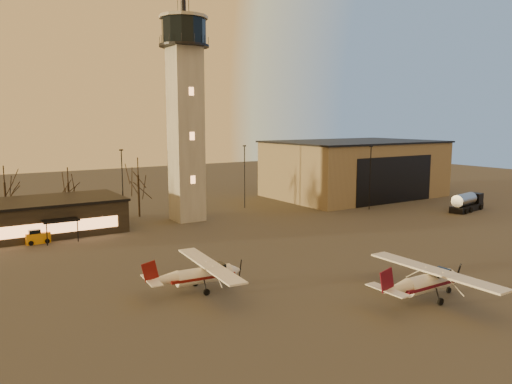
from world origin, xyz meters
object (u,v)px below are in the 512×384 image
Objects in this scene: control_tower at (185,104)px; service_cart at (37,238)px; cessna_rear at (205,277)px; fuel_truck at (467,204)px; terminal at (16,219)px; cessna_front at (430,285)px; hangar at (354,168)px.

control_tower reaches higher than service_cart.
control_tower is at bearing 72.96° from cessna_rear.
fuel_truck is 2.95× the size of service_cart.
control_tower reaches higher than terminal.
cessna_front is 1.06× the size of cessna_rear.
control_tower is at bearing -5.15° from terminal.
fuel_truck is at bearing -17.17° from terminal.
hangar reaches higher than cessna_rear.
control_tower is 2.83× the size of cessna_rear.
control_tower is 33.72m from cessna_rear.
hangar reaches higher than service_cart.
cessna_rear reaches higher than service_cart.
terminal is 48.40m from cessna_front.
control_tower is 42.40m from cessna_front.
control_tower is at bearing -173.69° from hangar.
cessna_rear is 26.54m from service_cart.
service_cart is at bearing 115.30° from cessna_rear.
cessna_front is at bearing -34.31° from cessna_rear.
hangar is at bearing 52.59° from cessna_front.
hangar is 11.30× the size of service_cart.
control_tower is 37.90m from hangar.
terminal reaches higher than cessna_rear.
terminal is at bearing 151.40° from fuel_truck.
control_tower is 12.03× the size of service_cart.
service_cart is at bearing -172.96° from hangar.
cessna_front is (2.93, -39.49, -15.17)m from control_tower.
hangar is at bearing 1.97° from terminal.
control_tower is 1.28× the size of terminal.
hangar is 1.20× the size of terminal.
terminal is 31.75m from cessna_rear.
terminal reaches higher than fuel_truck.
cessna_front is 43.36m from service_cart.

